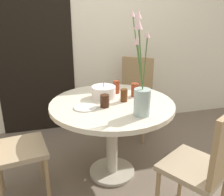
# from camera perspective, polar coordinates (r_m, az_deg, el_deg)

# --- Properties ---
(ground_plane) EXTENTS (16.00, 16.00, 0.00)m
(ground_plane) POSITION_cam_1_polar(r_m,az_deg,el_deg) (2.51, 0.00, -16.62)
(ground_plane) COLOR #6B5B4C
(wall_back) EXTENTS (8.00, 0.05, 2.60)m
(wall_back) POSITION_cam_1_polar(r_m,az_deg,el_deg) (3.13, -5.71, 16.36)
(wall_back) COLOR beige
(wall_back) RESTS_ON ground_plane
(doorway_panel) EXTENTS (0.90, 0.01, 2.05)m
(doorway_panel) POSITION_cam_1_polar(r_m,az_deg,el_deg) (3.09, -17.43, 10.35)
(doorway_panel) COLOR black
(doorway_panel) RESTS_ON ground_plane
(dining_table) EXTENTS (1.08, 1.08, 0.73)m
(dining_table) POSITION_cam_1_polar(r_m,az_deg,el_deg) (2.21, 0.00, -4.07)
(dining_table) COLOR beige
(dining_table) RESTS_ON ground_plane
(chair_far_back) EXTENTS (0.55, 0.55, 0.94)m
(chair_far_back) POSITION_cam_1_polar(r_m,az_deg,el_deg) (3.02, 5.25, 1.39)
(chair_far_back) COLOR #9E896B
(chair_far_back) RESTS_ON ground_plane
(chair_left_flank) EXTENTS (0.46, 0.46, 0.94)m
(chair_left_flank) POSITION_cam_1_polar(r_m,az_deg,el_deg) (2.08, -22.96, -9.39)
(chair_left_flank) COLOR #9E896B
(chair_left_flank) RESTS_ON ground_plane
(chair_right_flank) EXTENTS (0.55, 0.55, 0.94)m
(chair_right_flank) POSITION_cam_1_polar(r_m,az_deg,el_deg) (1.81, 20.79, -13.64)
(chair_right_flank) COLOR #9E896B
(chair_right_flank) RESTS_ON ground_plane
(birthday_cake) EXTENTS (0.22, 0.22, 0.15)m
(birthday_cake) POSITION_cam_1_polar(r_m,az_deg,el_deg) (2.26, -1.92, 1.39)
(birthday_cake) COLOR white
(birthday_cake) RESTS_ON dining_table
(flower_vase) EXTENTS (0.17, 0.25, 0.76)m
(flower_vase) POSITION_cam_1_polar(r_m,az_deg,el_deg) (1.85, 6.75, 1.86)
(flower_vase) COLOR #9EB2AD
(flower_vase) RESTS_ON dining_table
(side_plate) EXTENTS (0.20, 0.20, 0.01)m
(side_plate) POSITION_cam_1_polar(r_m,az_deg,el_deg) (2.05, -6.05, -2.13)
(side_plate) COLOR silver
(side_plate) RESTS_ON dining_table
(drink_glass_0) EXTENTS (0.07, 0.07, 0.12)m
(drink_glass_0) POSITION_cam_1_polar(r_m,az_deg,el_deg) (2.30, 5.25, 1.88)
(drink_glass_0) COLOR maroon
(drink_glass_0) RESTS_ON dining_table
(drink_glass_1) EXTENTS (0.06, 0.06, 0.11)m
(drink_glass_1) POSITION_cam_1_polar(r_m,az_deg,el_deg) (2.17, 2.71, 0.67)
(drink_glass_1) COLOR #51280F
(drink_glass_1) RESTS_ON dining_table
(drink_glass_2) EXTENTS (0.08, 0.08, 0.10)m
(drink_glass_2) POSITION_cam_1_polar(r_m,az_deg,el_deg) (2.05, -1.69, -0.67)
(drink_glass_2) COLOR #33190C
(drink_glass_2) RESTS_ON dining_table
(drink_glass_3) EXTENTS (0.06, 0.06, 0.12)m
(drink_glass_3) POSITION_cam_1_polar(r_m,az_deg,el_deg) (2.37, 0.99, 2.56)
(drink_glass_3) COLOR maroon
(drink_glass_3) RESTS_ON dining_table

